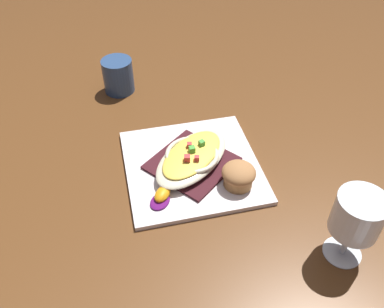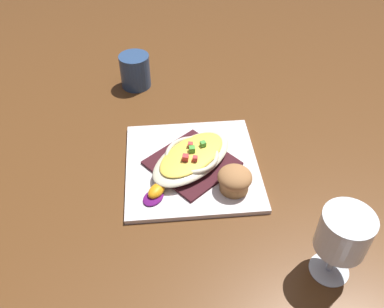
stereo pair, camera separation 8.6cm
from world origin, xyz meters
TOP-DOWN VIEW (x-y plane):
  - ground_plane at (0.00, 0.00)m, footprint 2.60×2.60m
  - square_plate at (0.00, 0.00)m, footprint 0.32×0.32m
  - folded_napkin at (0.00, 0.00)m, footprint 0.21×0.21m
  - gratin_dish at (0.00, -0.00)m, footprint 0.23×0.21m
  - muffin at (0.07, -0.09)m, footprint 0.07×0.07m
  - orange_garnish at (-0.09, -0.07)m, footprint 0.06×0.07m
  - coffee_mug at (-0.07, 0.35)m, footprint 0.08×0.11m
  - stemmed_glass at (0.17, -0.30)m, footprint 0.08×0.08m

SIDE VIEW (x-z plane):
  - ground_plane at x=0.00m, z-range 0.00..0.00m
  - square_plate at x=0.00m, z-range 0.00..0.01m
  - folded_napkin at x=0.00m, z-range 0.01..0.02m
  - orange_garnish at x=-0.09m, z-range 0.01..0.03m
  - gratin_dish at x=0.00m, z-range 0.01..0.06m
  - muffin at x=0.07m, z-range 0.01..0.06m
  - coffee_mug at x=-0.07m, z-range 0.00..0.08m
  - stemmed_glass at x=0.17m, z-range 0.03..0.17m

